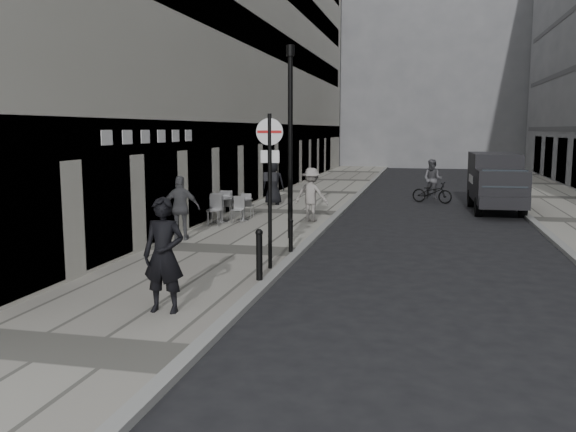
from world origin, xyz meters
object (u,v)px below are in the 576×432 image
sign_post (270,170)px  lamppost (290,133)px  panel_van (496,179)px  cyclist (432,186)px  walking_man (164,255)px

sign_post → lamppost: 4.05m
panel_van → cyclist: 3.44m
sign_post → lamppost: bearing=90.1°
lamppost → cyclist: size_ratio=2.82×
panel_van → lamppost: bearing=-129.1°
sign_post → panel_van: size_ratio=0.71×
walking_man → panel_van: 17.57m
cyclist → panel_van: bearing=-26.1°
walking_man → cyclist: (4.72, 18.41, -0.36)m
walking_man → cyclist: bearing=73.6°
sign_post → panel_van: bearing=57.8°
sign_post → walking_man: bearing=-110.3°
sign_post → cyclist: (3.76, 14.74, -1.61)m
walking_man → sign_post: size_ratio=0.57×
sign_post → panel_van: 13.88m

